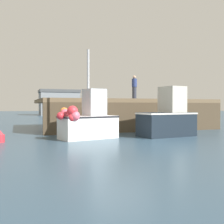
# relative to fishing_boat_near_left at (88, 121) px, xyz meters

# --- Properties ---
(ground) EXTENTS (120.00, 160.00, 0.10)m
(ground) POSITION_rel_fishing_boat_near_left_xyz_m (0.79, -2.29, -0.94)
(ground) COLOR #334C60
(pier) EXTENTS (11.88, 7.28, 2.06)m
(pier) POSITION_rel_fishing_boat_near_left_xyz_m (3.98, 5.19, 0.81)
(pier) COLOR brown
(pier) RESTS_ON ground
(fishing_boat_near_left) EXTENTS (3.13, 2.06, 4.37)m
(fishing_boat_near_left) POSITION_rel_fishing_boat_near_left_xyz_m (0.00, 0.00, 0.00)
(fishing_boat_near_left) COLOR silver
(fishing_boat_near_left) RESTS_ON ground
(fishing_boat_near_right) EXTENTS (3.24, 1.90, 2.64)m
(fishing_boat_near_right) POSITION_rel_fishing_boat_near_left_xyz_m (4.29, -0.31, 0.07)
(fishing_boat_near_right) COLOR #19232D
(fishing_boat_near_right) RESTS_ON ground
(rowboat) EXTENTS (1.89, 1.40, 0.46)m
(rowboat) POSITION_rel_fishing_boat_near_left_xyz_m (5.22, 0.81, -0.68)
(rowboat) COLOR white
(rowboat) RESTS_ON ground
(dockworker) EXTENTS (0.34, 0.34, 1.61)m
(dockworker) POSITION_rel_fishing_boat_near_left_xyz_m (4.30, 4.07, 1.98)
(dockworker) COLOR #2D3342
(dockworker) RESTS_ON pier
(warehouse) EXTENTS (6.89, 5.03, 4.44)m
(warehouse) POSITION_rel_fishing_boat_near_left_xyz_m (3.92, 36.00, 1.34)
(warehouse) COLOR gray
(warehouse) RESTS_ON ground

